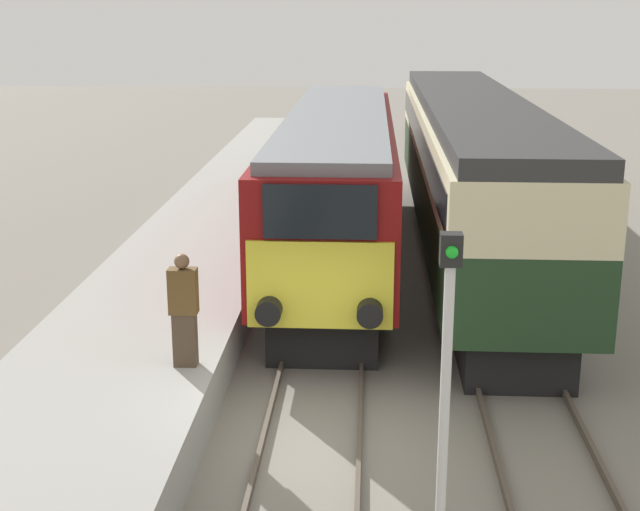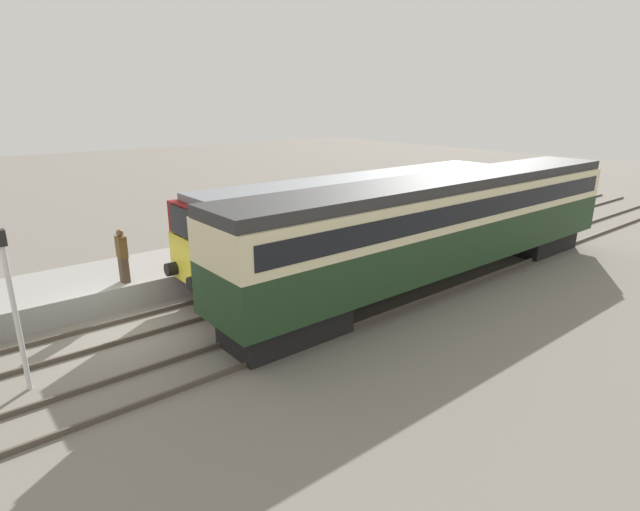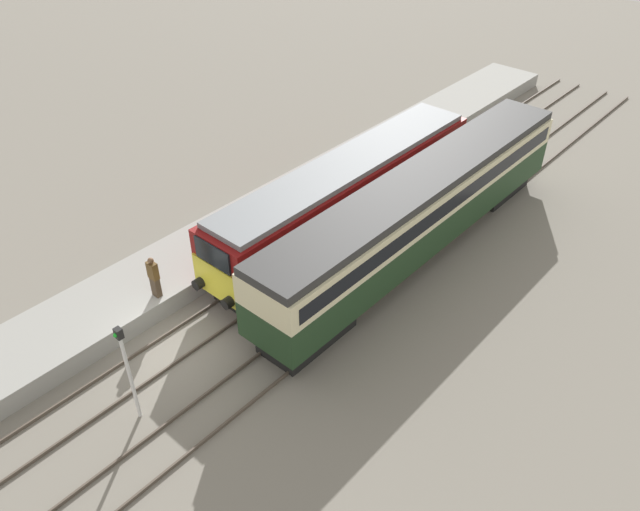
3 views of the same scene
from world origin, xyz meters
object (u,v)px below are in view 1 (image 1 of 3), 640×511
object	(u,v)px
locomotive	(338,178)
passenger_carriage	(471,160)
person_on_platform	(184,310)
signal_post	(446,373)

from	to	relation	value
locomotive	passenger_carriage	size ratio (longest dim) A/B	0.85
passenger_carriage	person_on_platform	size ratio (longest dim) A/B	10.31
person_on_platform	signal_post	world-z (taller)	signal_post
passenger_carriage	signal_post	distance (m)	13.69
passenger_carriage	person_on_platform	distance (m)	11.35
locomotive	passenger_carriage	distance (m)	3.51
locomotive	passenger_carriage	xyz separation A→B (m)	(3.40, 0.81, 0.33)
passenger_carriage	person_on_platform	world-z (taller)	passenger_carriage
person_on_platform	signal_post	size ratio (longest dim) A/B	0.46
locomotive	person_on_platform	size ratio (longest dim) A/B	8.76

